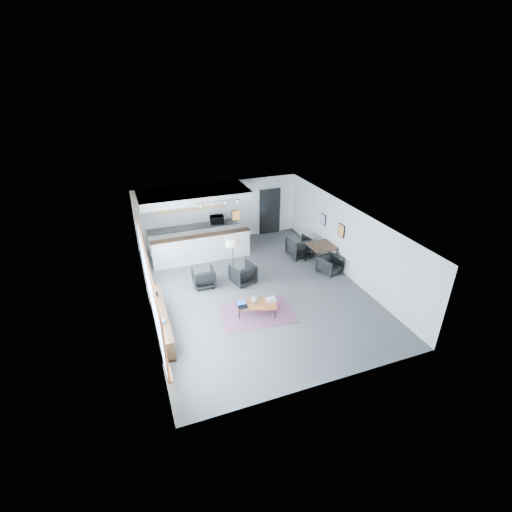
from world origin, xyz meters
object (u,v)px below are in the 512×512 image
object	(u,v)px
dining_chair_near	(330,266)
dining_chair_far	(299,248)
ceramic_pot	(255,300)
armchair_right	(243,273)
armchair_left	(204,277)
microwave	(217,219)
laptop	(242,304)
book_stack	(271,299)
dining_table	(322,247)
floor_lamp	(233,243)
coffee_table	(257,304)

from	to	relation	value
dining_chair_near	dining_chair_far	size ratio (longest dim) A/B	0.85
ceramic_pot	armchair_right	world-z (taller)	armchair_right
ceramic_pot	armchair_left	xyz separation A→B (m)	(-1.11, 2.11, -0.12)
armchair_left	microwave	xyz separation A→B (m)	(1.39, 3.23, 0.75)
laptop	book_stack	size ratio (longest dim) A/B	1.05
armchair_left	armchair_right	size ratio (longest dim) A/B	0.96
book_stack	armchair_left	size ratio (longest dim) A/B	0.40
dining_table	dining_chair_far	distance (m)	1.09
armchair_left	dining_table	xyz separation A→B (m)	(4.59, -0.03, 0.36)
armchair_right	dining_chair_near	bearing A→B (deg)	156.45
book_stack	floor_lamp	distance (m)	2.52
book_stack	floor_lamp	world-z (taller)	floor_lamp
laptop	book_stack	world-z (taller)	laptop
armchair_left	armchair_right	world-z (taller)	armchair_right
armchair_right	microwave	xyz separation A→B (m)	(0.03, 3.47, 0.73)
armchair_right	microwave	distance (m)	3.55
ceramic_pot	dining_table	distance (m)	4.07
dining_chair_near	dining_table	bearing A→B (deg)	71.02
armchair_left	dining_chair_far	size ratio (longest dim) A/B	1.01
armchair_right	microwave	size ratio (longest dim) A/B	1.36
laptop	ceramic_pot	distance (m)	0.43
dining_table	dining_chair_near	distance (m)	0.83
laptop	ceramic_pot	size ratio (longest dim) A/B	1.41
coffee_table	microwave	world-z (taller)	microwave
dining_chair_far	coffee_table	bearing A→B (deg)	39.00
ceramic_pot	armchair_right	distance (m)	1.89
microwave	ceramic_pot	bearing A→B (deg)	-84.71
ceramic_pot	floor_lamp	xyz separation A→B (m)	(-0.00, 2.18, 0.95)
armchair_right	coffee_table	bearing A→B (deg)	69.73
armchair_left	dining_chair_near	bearing A→B (deg)	172.05
ceramic_pot	floor_lamp	distance (m)	2.38
laptop	book_stack	xyz separation A→B (m)	(0.94, -0.02, -0.02)
armchair_right	dining_chair_near	size ratio (longest dim) A/B	1.24
coffee_table	ceramic_pot	distance (m)	0.16
book_stack	armchair_right	size ratio (longest dim) A/B	0.38
armchair_left	dining_chair_near	world-z (taller)	armchair_left
laptop	floor_lamp	size ratio (longest dim) A/B	0.19
coffee_table	dining_chair_far	xyz separation A→B (m)	(2.96, 3.05, 0.01)
floor_lamp	dining_chair_near	xyz separation A→B (m)	(3.49, -0.82, -1.14)
laptop	floor_lamp	xyz separation A→B (m)	(0.42, 2.23, 1.00)
dining_chair_near	laptop	bearing A→B (deg)	-179.08
book_stack	laptop	bearing A→B (deg)	178.98
ceramic_pot	dining_chair_near	distance (m)	3.75
book_stack	dining_chair_far	world-z (taller)	dining_chair_far
armchair_left	floor_lamp	distance (m)	1.55
dining_chair_near	microwave	world-z (taller)	microwave
armchair_right	dining_table	world-z (taller)	dining_table
coffee_table	armchair_left	bearing A→B (deg)	137.37
ceramic_pot	armchair_left	bearing A→B (deg)	117.64
armchair_right	dining_chair_near	world-z (taller)	armchair_right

